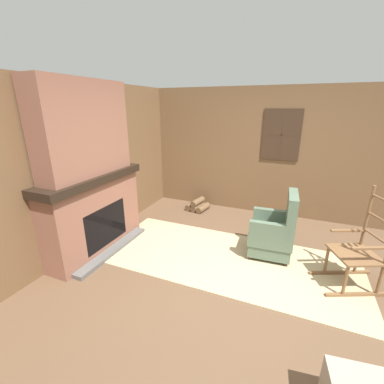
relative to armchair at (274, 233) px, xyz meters
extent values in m
plane|color=brown|center=(-0.28, -0.83, -0.36)|extent=(14.00, 14.00, 0.00)
cube|color=brown|center=(-2.75, -0.83, 0.87)|extent=(0.06, 5.47, 2.46)
cube|color=brown|center=(-0.28, 1.63, 0.87)|extent=(5.47, 0.06, 2.46)
cube|color=#382619|center=(-0.15, 1.59, 1.23)|extent=(0.67, 0.02, 0.94)
cube|color=silver|center=(-0.15, 1.60, 1.23)|extent=(0.63, 0.01, 0.90)
cube|color=#382619|center=(-0.15, 1.58, 1.23)|extent=(0.02, 0.02, 0.90)
cube|color=#382619|center=(-0.15, 1.58, 1.23)|extent=(0.63, 0.02, 0.02)
cube|color=brown|center=(-2.51, -0.83, 0.17)|extent=(0.40, 1.63, 1.07)
cube|color=black|center=(-2.35, -0.83, 0.06)|extent=(0.08, 0.85, 0.60)
cube|color=#565451|center=(-2.23, -0.83, -0.33)|extent=(0.16, 1.46, 0.06)
cube|color=black|center=(-2.51, -0.83, 0.76)|extent=(0.50, 1.73, 0.11)
cube|color=brown|center=(-2.51, -0.83, 1.45)|extent=(0.36, 1.43, 1.26)
cube|color=tan|center=(-0.60, -0.37, -0.36)|extent=(3.60, 1.54, 0.01)
cube|color=#516651|center=(-0.05, 0.00, -0.18)|extent=(0.60, 0.59, 0.24)
cube|color=#516651|center=(-0.05, 0.00, -0.03)|extent=(0.63, 0.62, 0.18)
cube|color=#516651|center=(0.19, 0.01, 0.34)|extent=(0.15, 0.60, 0.56)
cube|color=#516651|center=(-0.05, -0.25, 0.16)|extent=(0.54, 0.12, 0.20)
cube|color=#516651|center=(-0.08, 0.25, 0.16)|extent=(0.54, 0.12, 0.20)
cylinder|color=#332319|center=(-0.27, -0.25, -0.33)|extent=(0.05, 0.05, 0.06)
cylinder|color=#332319|center=(-0.30, 0.22, -0.33)|extent=(0.05, 0.05, 0.06)
cylinder|color=#332319|center=(0.21, -0.23, -0.33)|extent=(0.05, 0.05, 0.06)
cylinder|color=#332319|center=(0.18, 0.25, -0.33)|extent=(0.05, 0.05, 0.06)
cube|color=brown|center=(1.04, -0.52, -0.34)|extent=(0.75, 0.36, 0.04)
cube|color=brown|center=(0.87, -0.15, -0.34)|extent=(0.75, 0.36, 0.04)
cylinder|color=brown|center=(0.85, -0.60, -0.13)|extent=(0.05, 0.05, 0.38)
cylinder|color=brown|center=(0.68, -0.23, -0.13)|extent=(0.05, 0.05, 0.38)
cylinder|color=brown|center=(1.22, -0.44, -0.13)|extent=(0.05, 0.05, 0.38)
cylinder|color=brown|center=(1.05, -0.06, -0.13)|extent=(0.05, 0.05, 0.38)
cube|color=brown|center=(0.95, -0.33, 0.07)|extent=(0.63, 0.64, 0.02)
cylinder|color=brown|center=(1.05, -0.06, 0.46)|extent=(0.05, 0.05, 0.80)
cylinder|color=brown|center=(1.14, -0.25, 0.30)|extent=(0.19, 0.37, 0.03)
cylinder|color=brown|center=(1.14, -0.25, 0.52)|extent=(0.19, 0.37, 0.03)
cube|color=brown|center=(1.04, -0.52, 0.28)|extent=(0.41, 0.21, 0.02)
cube|color=brown|center=(0.87, -0.15, 0.28)|extent=(0.41, 0.21, 0.02)
cylinder|color=brown|center=(-1.79, 1.23, -0.30)|extent=(0.20, 0.40, 0.13)
cylinder|color=brown|center=(-1.66, 1.20, -0.30)|extent=(0.20, 0.40, 0.13)
cylinder|color=brown|center=(-1.53, 1.18, -0.30)|extent=(0.20, 0.40, 0.13)
cylinder|color=brown|center=(-1.66, 1.20, -0.18)|extent=(0.20, 0.40, 0.13)
ellipsoid|color=#99B29E|center=(-2.55, -1.19, 0.86)|extent=(0.11, 0.11, 0.08)
cylinder|color=white|center=(-2.55, -1.19, 0.97)|extent=(0.06, 0.06, 0.15)
cube|color=gray|center=(-2.55, -0.31, 0.90)|extent=(0.14, 0.20, 0.15)
cube|color=silver|center=(-2.48, -0.31, 0.90)|extent=(0.01, 0.04, 0.02)
cylinder|color=#336093|center=(-2.57, -0.87, 0.94)|extent=(0.06, 0.24, 0.24)
camera|label=1|loc=(0.18, -3.53, 1.74)|focal=24.00mm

